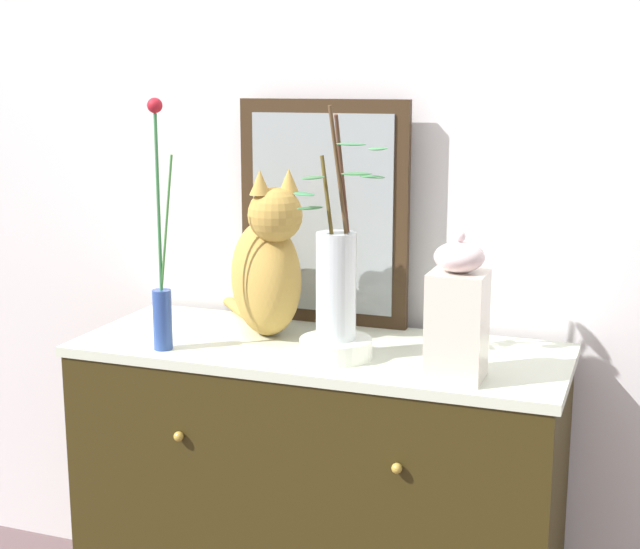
{
  "coord_description": "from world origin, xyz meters",
  "views": [
    {
      "loc": [
        0.76,
        -2.07,
        1.48
      ],
      "look_at": [
        0.0,
        0.0,
        1.02
      ],
      "focal_mm": 51.76,
      "sensor_mm": 36.0,
      "label": 1
    }
  ],
  "objects_px": {
    "bowl_porcelain": "(336,348)",
    "jar_lidded_porcelain": "(457,313)",
    "sideboard": "(320,502)",
    "vase_slim_green": "(162,286)",
    "cat_sitting": "(267,267)",
    "mirror_leaning": "(323,213)",
    "vase_glass_clear": "(336,279)"
  },
  "relations": [
    {
      "from": "cat_sitting",
      "to": "bowl_porcelain",
      "type": "height_order",
      "value": "cat_sitting"
    },
    {
      "from": "cat_sitting",
      "to": "bowl_porcelain",
      "type": "xyz_separation_m",
      "value": [
        0.23,
        -0.13,
        -0.16
      ]
    },
    {
      "from": "vase_slim_green",
      "to": "jar_lidded_porcelain",
      "type": "distance_m",
      "value": 0.72
    },
    {
      "from": "sideboard",
      "to": "bowl_porcelain",
      "type": "relative_size",
      "value": 7.05
    },
    {
      "from": "vase_slim_green",
      "to": "jar_lidded_porcelain",
      "type": "relative_size",
      "value": 1.84
    },
    {
      "from": "sideboard",
      "to": "jar_lidded_porcelain",
      "type": "bearing_deg",
      "value": -20.92
    },
    {
      "from": "mirror_leaning",
      "to": "bowl_porcelain",
      "type": "distance_m",
      "value": 0.43
    },
    {
      "from": "cat_sitting",
      "to": "bowl_porcelain",
      "type": "bearing_deg",
      "value": -28.56
    },
    {
      "from": "mirror_leaning",
      "to": "cat_sitting",
      "type": "xyz_separation_m",
      "value": [
        -0.09,
        -0.17,
        -0.12
      ]
    },
    {
      "from": "vase_slim_green",
      "to": "mirror_leaning",
      "type": "bearing_deg",
      "value": 53.68
    },
    {
      "from": "cat_sitting",
      "to": "vase_slim_green",
      "type": "bearing_deg",
      "value": -132.79
    },
    {
      "from": "jar_lidded_porcelain",
      "to": "mirror_leaning",
      "type": "bearing_deg",
      "value": 140.88
    },
    {
      "from": "vase_glass_clear",
      "to": "jar_lidded_porcelain",
      "type": "xyz_separation_m",
      "value": [
        0.3,
        -0.06,
        -0.04
      ]
    },
    {
      "from": "mirror_leaning",
      "to": "jar_lidded_porcelain",
      "type": "height_order",
      "value": "mirror_leaning"
    },
    {
      "from": "mirror_leaning",
      "to": "vase_slim_green",
      "type": "distance_m",
      "value": 0.49
    },
    {
      "from": "sideboard",
      "to": "mirror_leaning",
      "type": "distance_m",
      "value": 0.75
    },
    {
      "from": "cat_sitting",
      "to": "jar_lidded_porcelain",
      "type": "height_order",
      "value": "cat_sitting"
    },
    {
      "from": "jar_lidded_porcelain",
      "to": "bowl_porcelain",
      "type": "bearing_deg",
      "value": 168.88
    },
    {
      "from": "bowl_porcelain",
      "to": "vase_glass_clear",
      "type": "height_order",
      "value": "vase_glass_clear"
    },
    {
      "from": "mirror_leaning",
      "to": "vase_slim_green",
      "type": "xyz_separation_m",
      "value": [
        -0.28,
        -0.38,
        -0.14
      ]
    },
    {
      "from": "sideboard",
      "to": "jar_lidded_porcelain",
      "type": "height_order",
      "value": "jar_lidded_porcelain"
    },
    {
      "from": "cat_sitting",
      "to": "sideboard",
      "type": "bearing_deg",
      "value": -14.9
    },
    {
      "from": "sideboard",
      "to": "bowl_porcelain",
      "type": "bearing_deg",
      "value": -49.58
    },
    {
      "from": "vase_slim_green",
      "to": "jar_lidded_porcelain",
      "type": "xyz_separation_m",
      "value": [
        0.72,
        0.02,
        -0.01
      ]
    },
    {
      "from": "vase_glass_clear",
      "to": "bowl_porcelain",
      "type": "bearing_deg",
      "value": 124.48
    },
    {
      "from": "cat_sitting",
      "to": "vase_glass_clear",
      "type": "distance_m",
      "value": 0.26
    },
    {
      "from": "vase_glass_clear",
      "to": "cat_sitting",
      "type": "bearing_deg",
      "value": 151.22
    },
    {
      "from": "cat_sitting",
      "to": "bowl_porcelain",
      "type": "relative_size",
      "value": 2.51
    },
    {
      "from": "bowl_porcelain",
      "to": "jar_lidded_porcelain",
      "type": "distance_m",
      "value": 0.33
    },
    {
      "from": "sideboard",
      "to": "vase_slim_green",
      "type": "bearing_deg",
      "value": -155.07
    },
    {
      "from": "sideboard",
      "to": "vase_glass_clear",
      "type": "height_order",
      "value": "vase_glass_clear"
    },
    {
      "from": "bowl_porcelain",
      "to": "jar_lidded_porcelain",
      "type": "relative_size",
      "value": 0.52
    }
  ]
}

